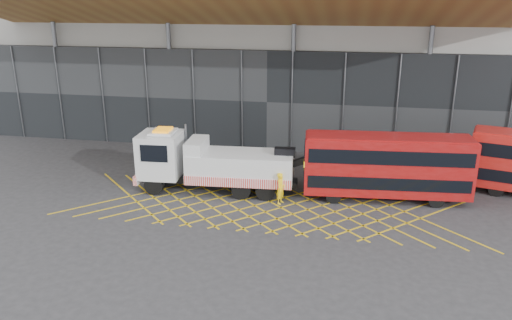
# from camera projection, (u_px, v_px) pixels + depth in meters

# --- Properties ---
(ground_plane) EXTENTS (120.00, 120.00, 0.00)m
(ground_plane) POSITION_uv_depth(u_px,v_px,m) (204.00, 202.00, 30.62)
(ground_plane) COLOR #2A2A2C
(road_markings) EXTENTS (24.76, 7.16, 0.01)m
(road_markings) POSITION_uv_depth(u_px,v_px,m) (268.00, 207.00, 29.91)
(road_markings) COLOR gold
(road_markings) RESTS_ON ground_plane
(construction_building) EXTENTS (55.00, 23.97, 18.00)m
(construction_building) POSITION_uv_depth(u_px,v_px,m) (280.00, 32.00, 44.62)
(construction_building) COLOR gray
(construction_building) RESTS_ON ground_plane
(recovery_truck) EXTENTS (11.79, 3.34, 4.10)m
(recovery_truck) POSITION_uv_depth(u_px,v_px,m) (210.00, 163.00, 31.81)
(recovery_truck) COLOR black
(recovery_truck) RESTS_ON ground_plane
(bus_towed) EXTENTS (10.15, 3.14, 4.06)m
(bus_towed) POSITION_uv_depth(u_px,v_px,m) (387.00, 165.00, 30.35)
(bus_towed) COLOR maroon
(bus_towed) RESTS_ON ground_plane
(worker) EXTENTS (0.64, 0.81, 1.94)m
(worker) POSITION_uv_depth(u_px,v_px,m) (281.00, 188.00, 30.11)
(worker) COLOR yellow
(worker) RESTS_ON ground_plane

